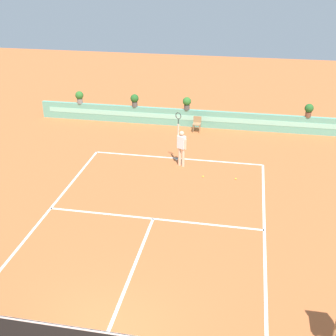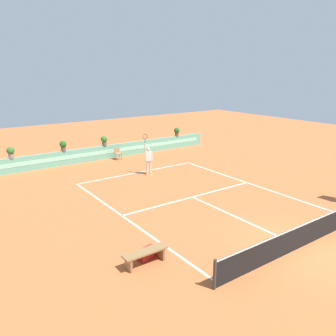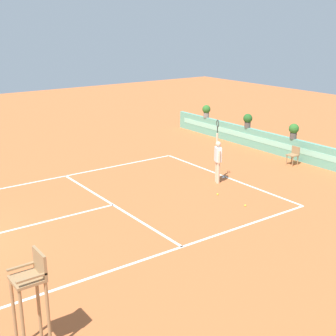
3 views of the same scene
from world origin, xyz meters
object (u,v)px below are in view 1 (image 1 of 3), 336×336
(ball_kid_chair, at_px, (197,123))
(tennis_player, at_px, (181,145))
(potted_plant_far_right, at_px, (309,109))
(tennis_ball_near_baseline, at_px, (236,179))
(tennis_ball_mid_court, at_px, (203,176))
(potted_plant_centre, at_px, (187,102))
(potted_plant_left, at_px, (135,100))
(potted_plant_far_left, at_px, (79,96))

(ball_kid_chair, xyz_separation_m, tennis_player, (-0.17, -4.53, 0.57))
(tennis_player, xyz_separation_m, potted_plant_far_right, (6.14, 5.26, 0.36))
(tennis_ball_near_baseline, height_order, tennis_ball_mid_court, same)
(tennis_player, height_order, tennis_ball_mid_court, tennis_player)
(potted_plant_centre, bearing_deg, tennis_ball_mid_court, -75.03)
(ball_kid_chair, relative_size, tennis_ball_mid_court, 12.50)
(ball_kid_chair, distance_m, potted_plant_left, 3.93)
(tennis_ball_near_baseline, height_order, potted_plant_centre, potted_plant_centre)
(tennis_ball_near_baseline, distance_m, potted_plant_left, 8.86)
(tennis_player, distance_m, potted_plant_left, 6.37)
(tennis_player, bearing_deg, potted_plant_far_left, 142.83)
(potted_plant_left, relative_size, potted_plant_far_right, 1.00)
(potted_plant_left, bearing_deg, potted_plant_far_right, 0.00)
(tennis_ball_near_baseline, xyz_separation_m, potted_plant_centre, (-3.12, 6.21, 1.38))
(ball_kid_chair, distance_m, potted_plant_far_right, 6.09)
(tennis_player, bearing_deg, ball_kid_chair, 87.85)
(tennis_ball_mid_court, relative_size, potted_plant_left, 0.09)
(tennis_ball_near_baseline, bearing_deg, ball_kid_chair, 113.88)
(ball_kid_chair, bearing_deg, potted_plant_far_left, 174.12)
(potted_plant_far_left, bearing_deg, tennis_player, -37.17)
(tennis_ball_mid_court, xyz_separation_m, potted_plant_left, (-4.72, 6.25, 1.38))
(tennis_player, bearing_deg, tennis_ball_mid_court, -40.76)
(potted_plant_left, relative_size, potted_plant_centre, 1.00)
(ball_kid_chair, relative_size, potted_plant_left, 1.17)
(ball_kid_chair, relative_size, potted_plant_centre, 1.17)
(ball_kid_chair, bearing_deg, potted_plant_far_right, 6.98)
(tennis_ball_near_baseline, relative_size, potted_plant_far_left, 0.09)
(potted_plant_left, xyz_separation_m, potted_plant_far_right, (9.72, 0.00, 0.00))
(ball_kid_chair, distance_m, tennis_player, 4.57)
(ball_kid_chair, distance_m, tennis_ball_near_baseline, 6.01)
(potted_plant_left, height_order, potted_plant_far_right, same)
(tennis_player, bearing_deg, tennis_ball_near_baseline, -20.10)
(ball_kid_chair, xyz_separation_m, tennis_ball_near_baseline, (2.42, -5.48, -0.44))
(tennis_ball_mid_court, distance_m, potted_plant_left, 7.95)
(potted_plant_left, bearing_deg, potted_plant_centre, 0.00)
(potted_plant_centre, bearing_deg, tennis_ball_near_baseline, -63.32)
(ball_kid_chair, relative_size, potted_plant_far_left, 1.17)
(potted_plant_far_left, height_order, potted_plant_far_right, same)
(ball_kid_chair, bearing_deg, potted_plant_centre, 133.48)
(potted_plant_far_right, bearing_deg, tennis_ball_near_baseline, -119.75)
(tennis_player, bearing_deg, potted_plant_far_right, 40.56)
(tennis_player, distance_m, potted_plant_far_left, 8.71)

